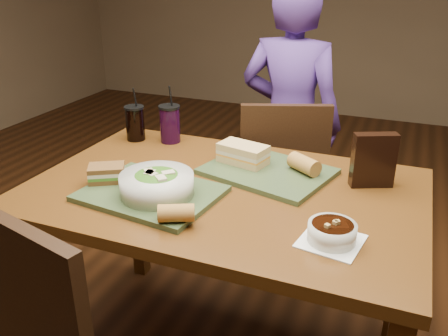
{
  "coord_description": "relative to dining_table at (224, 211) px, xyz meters",
  "views": [
    {
      "loc": [
        0.54,
        -1.33,
        1.44
      ],
      "look_at": [
        0.0,
        0.0,
        0.82
      ],
      "focal_mm": 38.0,
      "sensor_mm": 36.0,
      "label": 1
    }
  ],
  "objects": [
    {
      "name": "dining_table",
      "position": [
        0.0,
        0.0,
        0.0
      ],
      "size": [
        1.3,
        0.85,
        0.75
      ],
      "color": "#532F10",
      "rests_on": "ground"
    },
    {
      "name": "chair_far",
      "position": [
        0.06,
        0.65,
        -0.16
      ],
      "size": [
        0.5,
        0.51,
        0.9
      ],
      "color": "black",
      "rests_on": "ground"
    },
    {
      "name": "diner",
      "position": [
        -0.0,
        0.88,
        0.04
      ],
      "size": [
        0.53,
        0.36,
        1.41
      ],
      "primitive_type": "imported",
      "rotation": [
        0.0,
        0.0,
        3.1
      ],
      "color": "#4C2D7D",
      "rests_on": "ground"
    },
    {
      "name": "tray_near",
      "position": [
        -0.19,
        -0.15,
        0.1
      ],
      "size": [
        0.45,
        0.37,
        0.02
      ],
      "primitive_type": "cube",
      "rotation": [
        0.0,
        0.0,
        -0.12
      ],
      "color": "#364627",
      "rests_on": "dining_table"
    },
    {
      "name": "tray_far",
      "position": [
        0.1,
        0.16,
        0.1
      ],
      "size": [
        0.49,
        0.42,
        0.02
      ],
      "primitive_type": "cube",
      "rotation": [
        0.0,
        0.0,
        -0.26
      ],
      "color": "#364627",
      "rests_on": "dining_table"
    },
    {
      "name": "salad_bowl",
      "position": [
        -0.16,
        -0.16,
        0.15
      ],
      "size": [
        0.23,
        0.23,
        0.08
      ],
      "color": "silver",
      "rests_on": "tray_near"
    },
    {
      "name": "soup_bowl",
      "position": [
        0.4,
        -0.21,
        0.12
      ],
      "size": [
        0.18,
        0.18,
        0.06
      ],
      "color": "white",
      "rests_on": "dining_table"
    },
    {
      "name": "sandwich_near",
      "position": [
        -0.37,
        -0.14,
        0.14
      ],
      "size": [
        0.14,
        0.13,
        0.06
      ],
      "color": "#593819",
      "rests_on": "tray_near"
    },
    {
      "name": "sandwich_far",
      "position": [
        0.0,
        0.18,
        0.14
      ],
      "size": [
        0.19,
        0.13,
        0.07
      ],
      "color": "tan",
      "rests_on": "tray_far"
    },
    {
      "name": "baguette_near",
      "position": [
        -0.03,
        -0.29,
        0.13
      ],
      "size": [
        0.11,
        0.09,
        0.05
      ],
      "primitive_type": "cylinder",
      "rotation": [
        0.0,
        1.57,
        0.44
      ],
      "color": "#AD7533",
      "rests_on": "tray_near"
    },
    {
      "name": "baguette_far",
      "position": [
        0.23,
        0.18,
        0.14
      ],
      "size": [
        0.13,
        0.11,
        0.06
      ],
      "primitive_type": "cylinder",
      "rotation": [
        0.0,
        1.57,
        -0.59
      ],
      "color": "#AD7533",
      "rests_on": "tray_far"
    },
    {
      "name": "cup_cola",
      "position": [
        -0.52,
        0.29,
        0.16
      ],
      "size": [
        0.08,
        0.08,
        0.23
      ],
      "color": "black",
      "rests_on": "dining_table"
    },
    {
      "name": "cup_berry",
      "position": [
        -0.38,
        0.33,
        0.17
      ],
      "size": [
        0.09,
        0.09,
        0.24
      ],
      "color": "black",
      "rests_on": "dining_table"
    },
    {
      "name": "chip_bag",
      "position": [
        0.45,
        0.2,
        0.18
      ],
      "size": [
        0.15,
        0.1,
        0.19
      ],
      "primitive_type": "cube",
      "rotation": [
        0.0,
        0.0,
        0.42
      ],
      "color": "black",
      "rests_on": "dining_table"
    }
  ]
}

